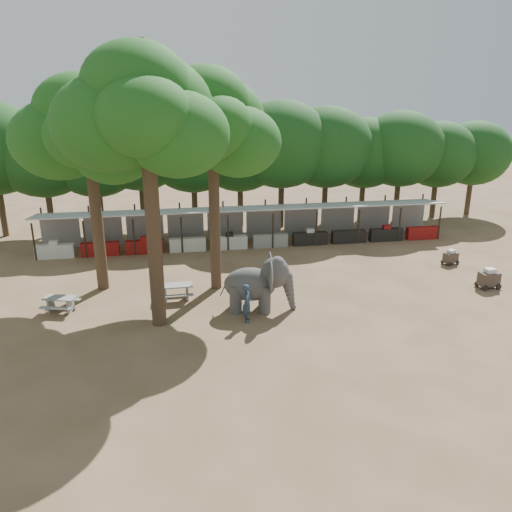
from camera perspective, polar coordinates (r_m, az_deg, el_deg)
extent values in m
plane|color=brown|center=(22.18, 4.88, -8.73)|extent=(100.00, 100.00, 0.00)
cube|color=#A6A7AD|center=(34.34, -1.00, 5.46)|extent=(28.00, 2.99, 0.39)
cylinder|color=#2D2319|center=(33.73, -22.24, 1.59)|extent=(0.12, 0.12, 2.40)
cylinder|color=#2D2319|center=(36.24, -21.46, 3.08)|extent=(0.12, 0.12, 2.80)
cube|color=silver|center=(34.17, -22.02, 0.50)|extent=(2.38, 0.50, 0.90)
cube|color=gray|center=(36.29, -21.41, 2.45)|extent=(2.52, 0.12, 2.00)
cylinder|color=#2D2319|center=(33.24, -17.53, 1.87)|extent=(0.12, 0.12, 2.40)
cylinder|color=#2D2319|center=(35.78, -17.07, 3.36)|extent=(0.12, 0.12, 2.80)
cube|color=maroon|center=(33.68, -17.37, 0.76)|extent=(2.38, 0.50, 0.90)
cube|color=gray|center=(35.83, -17.02, 2.72)|extent=(2.52, 0.12, 2.00)
cylinder|color=#2D2319|center=(32.98, -12.71, 2.15)|extent=(0.12, 0.12, 2.40)
cylinder|color=#2D2319|center=(35.54, -12.58, 3.63)|extent=(0.12, 0.12, 2.80)
cube|color=maroon|center=(33.42, -12.61, 1.03)|extent=(2.38, 0.50, 0.90)
cube|color=gray|center=(35.59, -12.54, 2.98)|extent=(2.52, 0.12, 2.00)
cylinder|color=#2D2319|center=(32.95, -7.85, 2.42)|extent=(0.12, 0.12, 2.40)
cylinder|color=#2D2319|center=(35.51, -8.07, 3.88)|extent=(0.12, 0.12, 2.80)
cube|color=silver|center=(33.40, -7.81, 1.29)|extent=(2.38, 0.50, 0.90)
cube|color=gray|center=(35.56, -8.03, 3.23)|extent=(2.52, 0.12, 2.00)
cylinder|color=#2D2319|center=(33.17, -3.01, 2.67)|extent=(0.12, 0.12, 2.40)
cylinder|color=#2D2319|center=(35.71, -3.56, 4.10)|extent=(0.12, 0.12, 2.80)
cube|color=silver|center=(33.61, -3.04, 1.54)|extent=(2.38, 0.50, 0.90)
cube|color=gray|center=(35.76, -3.54, 3.46)|extent=(2.52, 0.12, 2.00)
cylinder|color=#2D2319|center=(33.61, 1.74, 2.89)|extent=(0.12, 0.12, 2.40)
cylinder|color=#2D2319|center=(36.12, 0.86, 4.29)|extent=(0.12, 0.12, 2.80)
cube|color=gray|center=(34.05, 1.64, 1.78)|extent=(2.38, 0.50, 0.90)
cube|color=gray|center=(36.17, 0.87, 3.66)|extent=(2.52, 0.12, 2.00)
cylinder|color=#2D2319|center=(34.28, 6.33, 3.09)|extent=(0.12, 0.12, 2.40)
cylinder|color=#2D2319|center=(36.75, 5.16, 4.46)|extent=(0.12, 0.12, 2.80)
cube|color=black|center=(34.71, 6.17, 2.00)|extent=(2.38, 0.50, 0.90)
cube|color=gray|center=(36.80, 5.17, 3.84)|extent=(2.52, 0.12, 2.00)
cylinder|color=#2D2319|center=(35.16, 10.72, 3.26)|extent=(0.12, 0.12, 2.40)
cylinder|color=#2D2319|center=(37.57, 9.30, 4.59)|extent=(0.12, 0.12, 2.80)
cube|color=black|center=(35.58, 10.51, 2.19)|extent=(2.38, 0.50, 0.90)
cube|color=gray|center=(37.62, 9.30, 3.98)|extent=(2.52, 0.12, 2.00)
cylinder|color=#2D2319|center=(36.23, 14.88, 3.40)|extent=(0.12, 0.12, 2.40)
cylinder|color=#2D2319|center=(38.58, 13.25, 4.70)|extent=(0.12, 0.12, 2.80)
cube|color=black|center=(36.64, 14.62, 2.37)|extent=(2.38, 0.50, 0.90)
cube|color=gray|center=(38.62, 13.23, 4.11)|extent=(2.52, 0.12, 2.00)
cylinder|color=#2D2319|center=(37.49, 18.77, 3.52)|extent=(0.12, 0.12, 2.40)
cylinder|color=#2D2319|center=(39.76, 16.97, 4.78)|extent=(0.12, 0.12, 2.80)
cube|color=maroon|center=(37.88, 18.48, 2.52)|extent=(2.38, 0.50, 0.90)
cube|color=gray|center=(39.80, 16.95, 4.20)|extent=(2.52, 0.12, 2.00)
cylinder|color=#332316|center=(26.90, -17.90, 5.65)|extent=(0.60, 0.60, 9.20)
cone|color=#332316|center=(26.37, -18.88, 15.44)|extent=(0.57, 0.57, 2.88)
ellipsoid|color=#134914|center=(26.97, -21.49, 12.25)|extent=(4.80, 4.80, 3.94)
ellipsoid|color=#134914|center=(25.75, -15.98, 11.68)|extent=(4.20, 4.20, 3.44)
ellipsoid|color=#134914|center=(27.47, -17.97, 13.96)|extent=(5.20, 5.20, 4.26)
ellipsoid|color=#134914|center=(25.14, -19.05, 12.87)|extent=(3.80, 3.80, 3.12)
ellipsoid|color=#134914|center=(26.61, -19.49, 15.44)|extent=(4.40, 4.40, 3.61)
cylinder|color=#332316|center=(21.64, -11.76, 4.93)|extent=(0.64, 0.64, 10.40)
cone|color=#332316|center=(21.12, -12.70, 18.80)|extent=(0.61, 0.61, 3.25)
ellipsoid|color=#134914|center=(21.53, -16.22, 14.35)|extent=(4.80, 4.80, 3.94)
ellipsoid|color=#134914|center=(20.56, -8.94, 13.57)|extent=(4.20, 4.20, 3.44)
ellipsoid|color=#134914|center=(22.21, -11.89, 16.31)|extent=(5.20, 5.20, 4.26)
ellipsoid|color=#134914|center=(19.83, -12.57, 15.24)|extent=(3.80, 3.80, 3.12)
ellipsoid|color=#134914|center=(21.33, -13.49, 18.31)|extent=(4.40, 4.40, 3.61)
cylinder|color=#332316|center=(25.73, -4.81, 6.38)|extent=(0.56, 0.56, 9.60)
cone|color=#332316|center=(25.21, -5.11, 17.13)|extent=(0.53, 0.53, 3.00)
ellipsoid|color=#134914|center=(25.48, -8.31, 13.78)|extent=(4.80, 4.80, 3.94)
ellipsoid|color=#134914|center=(24.85, -2.03, 12.92)|extent=(4.20, 4.20, 3.44)
ellipsoid|color=#134914|center=(26.35, -4.83, 15.34)|extent=(5.20, 5.20, 4.26)
ellipsoid|color=#134914|center=(23.96, -4.74, 14.37)|extent=(3.80, 3.80, 3.12)
ellipsoid|color=#134914|center=(25.38, -5.85, 17.02)|extent=(4.40, 4.40, 3.61)
cylinder|color=#332316|center=(40.57, -26.25, 4.64)|extent=(0.44, 0.44, 3.74)
ellipsoid|color=#123714|center=(40.00, -26.98, 9.72)|extent=(6.46, 5.95, 5.61)
cylinder|color=#332316|center=(39.77, -21.63, 4.99)|extent=(0.44, 0.44, 3.74)
ellipsoid|color=#123714|center=(39.19, -22.25, 10.20)|extent=(6.46, 5.95, 5.61)
cylinder|color=#332316|center=(39.23, -16.85, 5.33)|extent=(0.44, 0.44, 3.74)
ellipsoid|color=#123714|center=(38.64, -17.34, 10.61)|extent=(6.46, 5.95, 5.61)
cylinder|color=#332316|center=(38.97, -11.97, 5.63)|extent=(0.44, 0.44, 3.74)
ellipsoid|color=#123714|center=(38.38, -12.32, 10.96)|extent=(6.46, 5.95, 5.61)
cylinder|color=#332316|center=(39.00, -7.05, 5.89)|extent=(0.44, 0.44, 3.74)
ellipsoid|color=#123714|center=(38.41, -7.26, 11.23)|extent=(6.46, 5.95, 5.61)
cylinder|color=#332316|center=(39.31, -2.17, 6.11)|extent=(0.44, 0.44, 3.74)
ellipsoid|color=#123714|center=(38.72, -2.23, 11.41)|extent=(6.46, 5.95, 5.61)
cylinder|color=#332316|center=(39.90, 2.61, 6.28)|extent=(0.44, 0.44, 3.74)
ellipsoid|color=#123714|center=(39.32, 2.68, 11.51)|extent=(6.46, 5.95, 5.61)
cylinder|color=#332316|center=(40.75, 7.21, 6.41)|extent=(0.44, 0.44, 3.74)
ellipsoid|color=#123714|center=(40.18, 7.42, 11.52)|extent=(6.46, 5.95, 5.61)
cylinder|color=#332316|center=(41.85, 11.61, 6.49)|extent=(0.44, 0.44, 3.74)
ellipsoid|color=#123714|center=(41.30, 11.93, 11.46)|extent=(6.46, 5.95, 5.61)
cylinder|color=#332316|center=(43.18, 15.75, 6.53)|extent=(0.44, 0.44, 3.74)
ellipsoid|color=#123714|center=(42.65, 16.17, 11.34)|extent=(6.46, 5.95, 5.61)
cylinder|color=#332316|center=(44.72, 19.63, 6.54)|extent=(0.44, 0.44, 3.74)
ellipsoid|color=#123714|center=(44.21, 20.13, 11.17)|extent=(6.46, 5.95, 5.61)
cylinder|color=#332316|center=(46.45, 23.24, 6.52)|extent=(0.44, 0.44, 3.74)
ellipsoid|color=#123714|center=(45.95, 23.81, 10.97)|extent=(6.46, 5.95, 5.61)
ellipsoid|color=#3D3B3B|center=(23.86, -0.68, -3.23)|extent=(2.72, 1.88, 1.62)
cylinder|color=#3D3B3B|center=(23.76, -2.35, -4.99)|extent=(0.67, 0.67, 1.36)
cylinder|color=#3D3B3B|center=(24.47, -2.29, -4.29)|extent=(0.67, 0.67, 1.36)
cylinder|color=#3D3B3B|center=(23.74, 0.99, -4.99)|extent=(0.67, 0.67, 1.36)
cylinder|color=#3D3B3B|center=(24.46, 0.95, -4.28)|extent=(0.67, 0.67, 1.36)
ellipsoid|color=#3D3B3B|center=(23.68, 2.20, -1.92)|extent=(1.56, 1.34, 1.51)
ellipsoid|color=#3D3B3B|center=(22.97, 1.70, -2.45)|extent=(0.44, 1.26, 1.54)
ellipsoid|color=#3D3B3B|center=(24.35, 1.59, -1.25)|extent=(0.44, 1.26, 1.54)
cone|color=#3D3B3B|center=(24.09, 3.92, -4.24)|extent=(0.71, 0.71, 1.70)
imported|color=#26384C|center=(22.78, -1.04, -5.39)|extent=(0.56, 0.73, 1.82)
cube|color=gray|center=(25.63, -21.52, -4.46)|extent=(1.61, 1.07, 0.06)
cube|color=gray|center=(25.99, -22.40, -5.13)|extent=(0.26, 0.59, 0.69)
cube|color=gray|center=(25.55, -20.44, -5.30)|extent=(0.26, 0.59, 0.69)
cube|color=gray|center=(25.30, -21.99, -5.54)|extent=(1.49, 0.65, 0.05)
cube|color=gray|center=(26.18, -20.92, -4.62)|extent=(1.49, 0.65, 0.05)
cube|color=gray|center=(25.49, -9.14, -3.33)|extent=(1.65, 0.80, 0.07)
cube|color=gray|center=(25.63, -10.31, -4.24)|extent=(0.13, 0.65, 0.76)
cube|color=gray|center=(25.66, -7.88, -4.09)|extent=(0.13, 0.65, 0.76)
cube|color=gray|center=(25.06, -9.04, -4.51)|extent=(1.64, 0.31, 0.05)
cube|color=gray|center=(26.17, -9.17, -3.53)|extent=(1.64, 0.31, 0.05)
cube|color=#342A24|center=(29.55, 25.07, -2.39)|extent=(1.07, 0.68, 0.72)
cylinder|color=black|center=(29.17, 24.74, -3.36)|extent=(0.31, 0.08, 0.31)
cylinder|color=black|center=(29.68, 26.00, -3.19)|extent=(0.31, 0.08, 0.31)
cylinder|color=black|center=(29.67, 23.95, -2.91)|extent=(0.31, 0.08, 0.31)
cylinder|color=black|center=(30.17, 25.20, -2.75)|extent=(0.31, 0.08, 0.31)
cube|color=silver|center=(29.41, 25.18, -1.54)|extent=(0.54, 0.45, 0.26)
cube|color=#342A24|center=(32.80, 21.35, -0.16)|extent=(0.98, 0.77, 0.60)
cylinder|color=black|center=(32.47, 21.28, -0.89)|extent=(0.26, 0.13, 0.26)
cylinder|color=black|center=(32.98, 22.05, -0.70)|extent=(0.26, 0.13, 0.26)
cylinder|color=black|center=(32.81, 20.53, -0.61)|extent=(0.26, 0.13, 0.26)
cylinder|color=black|center=(33.32, 21.31, -0.43)|extent=(0.26, 0.13, 0.26)
cube|color=silver|center=(32.69, 21.43, 0.49)|extent=(0.52, 0.46, 0.22)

